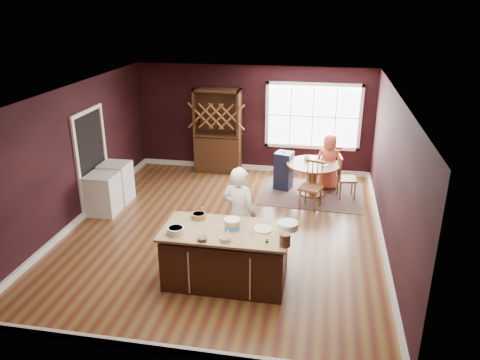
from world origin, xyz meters
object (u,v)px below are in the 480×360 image
(chair_south, at_px, (311,186))
(chair_north, at_px, (330,164))
(washer, at_px, (103,194))
(seated_woman, at_px, (328,162))
(baker, at_px, (239,214))
(high_chair, at_px, (284,170))
(layer_cake, at_px, (232,223))
(dryer, at_px, (116,182))
(toddler, at_px, (282,154))
(hutch, at_px, (218,131))
(dining_table, at_px, (313,172))
(kitchen_island, at_px, (226,257))
(chair_east, at_px, (347,177))

(chair_south, distance_m, chair_north, 1.59)
(washer, bearing_deg, seated_woman, 26.06)
(chair_north, relative_size, seated_woman, 0.76)
(baker, distance_m, high_chair, 3.36)
(baker, xyz_separation_m, chair_north, (1.53, 3.81, -0.34))
(layer_cake, relative_size, dryer, 0.40)
(chair_north, relative_size, toddler, 3.87)
(hutch, bearing_deg, dryer, -127.76)
(dining_table, xyz_separation_m, baker, (-1.14, -3.08, 0.31))
(hutch, bearing_deg, chair_north, -8.02)
(high_chair, bearing_deg, dining_table, -4.30)
(layer_cake, distance_m, hutch, 5.05)
(high_chair, relative_size, dryer, 1.06)
(chair_north, xyz_separation_m, hutch, (-2.86, 0.40, 0.57))
(kitchen_island, distance_m, chair_east, 4.25)
(layer_cake, xyz_separation_m, dryer, (-3.13, 2.57, -0.55))
(chair_east, distance_m, chair_north, 0.87)
(dining_table, relative_size, washer, 1.41)
(chair_east, bearing_deg, dining_table, 76.58)
(kitchen_island, bearing_deg, baker, 84.57)
(chair_east, relative_size, chair_south, 0.95)
(seated_woman, relative_size, hutch, 0.62)
(chair_east, bearing_deg, high_chair, 69.91)
(baker, bearing_deg, washer, -6.07)
(baker, relative_size, toddler, 6.46)
(baker, relative_size, chair_east, 1.68)
(hutch, bearing_deg, washer, -121.21)
(chair_south, relative_size, high_chair, 1.13)
(chair_south, bearing_deg, chair_east, 62.27)
(chair_east, bearing_deg, chair_north, 16.46)
(kitchen_island, xyz_separation_m, hutch, (-1.26, 4.96, 0.63))
(kitchen_island, bearing_deg, chair_east, 62.41)
(toddler, relative_size, dryer, 0.29)
(baker, xyz_separation_m, layer_cake, (0.02, -0.66, 0.15))
(toddler, xyz_separation_m, dryer, (-3.50, -1.52, -0.37))
(chair_east, relative_size, washer, 1.16)
(seated_woman, relative_size, high_chair, 1.42)
(baker, xyz_separation_m, seated_woman, (1.47, 3.51, -0.18))
(chair_north, bearing_deg, washer, 19.14)
(seated_woman, height_order, toddler, seated_woman)
(dining_table, height_order, chair_south, chair_south)
(baker, distance_m, washer, 3.38)
(dining_table, distance_m, chair_north, 0.83)
(layer_cake, distance_m, chair_north, 4.74)
(layer_cake, relative_size, chair_south, 0.34)
(dining_table, xyz_separation_m, chair_south, (-0.01, -0.81, -0.01))
(baker, bearing_deg, kitchen_island, 100.67)
(chair_east, height_order, hutch, hutch)
(chair_north, relative_size, dryer, 1.14)
(layer_cake, distance_m, toddler, 4.11)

